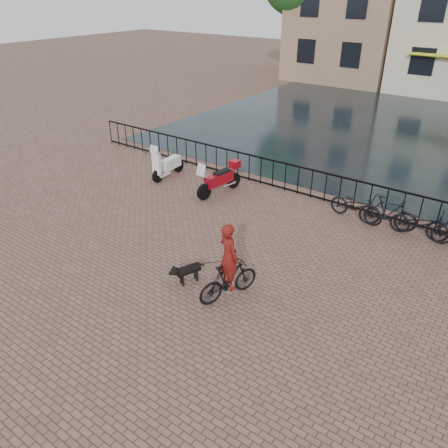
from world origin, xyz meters
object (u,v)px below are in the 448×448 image
Objects in this scene: dog at (189,272)px; scooter at (167,159)px; motorcycle at (219,176)px; cyclist at (229,266)px.

dog is 6.75m from scooter.
motorcycle is (-2.46, 4.55, 0.38)m from dog.
cyclist is 1.26m from dog.
motorcycle is (-3.57, 4.46, -0.19)m from cyclist.
scooter is at bearing 159.86° from dog.
scooter is at bearing -16.74° from cyclist.
scooter is at bearing -172.25° from motorcycle.
scooter reaches higher than motorcycle.
cyclist reaches higher than dog.
dog is 0.46× the size of motorcycle.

